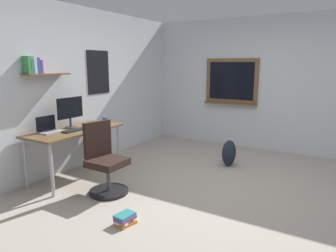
% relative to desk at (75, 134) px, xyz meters
% --- Properties ---
extents(ground_plane, '(5.20, 5.20, 0.00)m').
position_rel_desk_xyz_m(ground_plane, '(0.64, -2.04, -0.67)').
color(ground_plane, '#ADA393').
rests_on(ground_plane, ground).
extents(wall_back, '(5.00, 0.30, 2.60)m').
position_rel_desk_xyz_m(wall_back, '(0.63, 0.41, 0.63)').
color(wall_back, silver).
rests_on(wall_back, ground).
extents(wall_right, '(0.22, 5.00, 2.60)m').
position_rel_desk_xyz_m(wall_right, '(3.08, -2.01, 0.63)').
color(wall_right, silver).
rests_on(wall_right, ground).
extents(desk, '(1.43, 0.66, 0.75)m').
position_rel_desk_xyz_m(desk, '(0.00, 0.00, 0.00)').
color(desk, brown).
rests_on(desk, ground).
extents(office_chair, '(0.52, 0.53, 0.95)m').
position_rel_desk_xyz_m(office_chair, '(-0.19, -0.75, -0.26)').
color(office_chair, black).
rests_on(office_chair, ground).
extents(laptop, '(0.31, 0.21, 0.23)m').
position_rel_desk_xyz_m(laptop, '(-0.32, 0.16, 0.13)').
color(laptop, '#ADAFB5').
rests_on(laptop, desk).
extents(monitor_primary, '(0.46, 0.17, 0.46)m').
position_rel_desk_xyz_m(monitor_primary, '(0.04, 0.11, 0.34)').
color(monitor_primary, '#38383D').
rests_on(monitor_primary, desk).
extents(keyboard, '(0.37, 0.13, 0.02)m').
position_rel_desk_xyz_m(keyboard, '(-0.07, -0.08, 0.08)').
color(keyboard, black).
rests_on(keyboard, desk).
extents(computer_mouse, '(0.10, 0.06, 0.03)m').
position_rel_desk_xyz_m(computer_mouse, '(0.21, -0.08, 0.09)').
color(computer_mouse, '#262628').
rests_on(computer_mouse, desk).
extents(coffee_mug, '(0.08, 0.08, 0.09)m').
position_rel_desk_xyz_m(coffee_mug, '(0.62, -0.03, 0.12)').
color(coffee_mug, '#334CA5').
rests_on(coffee_mug, desk).
extents(backpack, '(0.32, 0.22, 0.44)m').
position_rel_desk_xyz_m(backpack, '(1.71, -1.79, -0.45)').
color(backpack, '#1E2333').
rests_on(backpack, ground).
extents(book_stack_on_floor, '(0.24, 0.21, 0.11)m').
position_rel_desk_xyz_m(book_stack_on_floor, '(-0.72, -1.51, -0.61)').
color(book_stack_on_floor, orange).
rests_on(book_stack_on_floor, ground).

